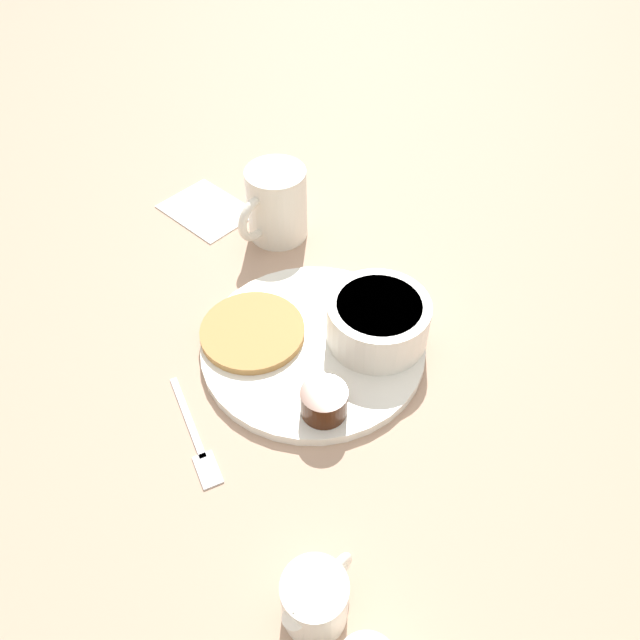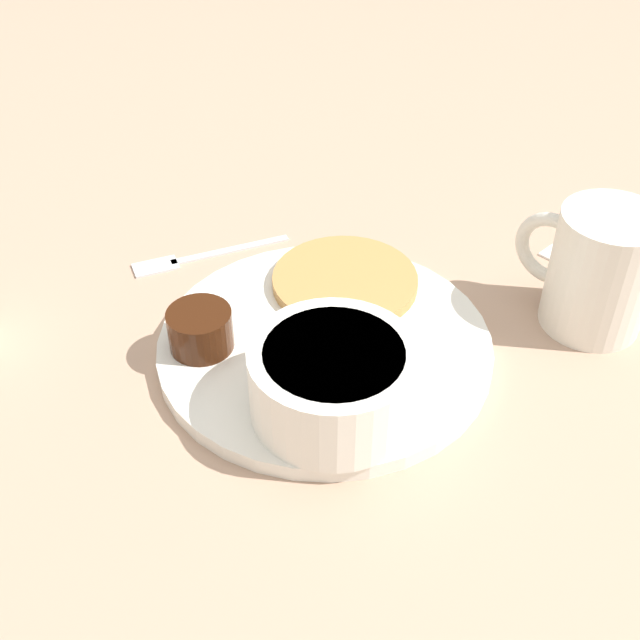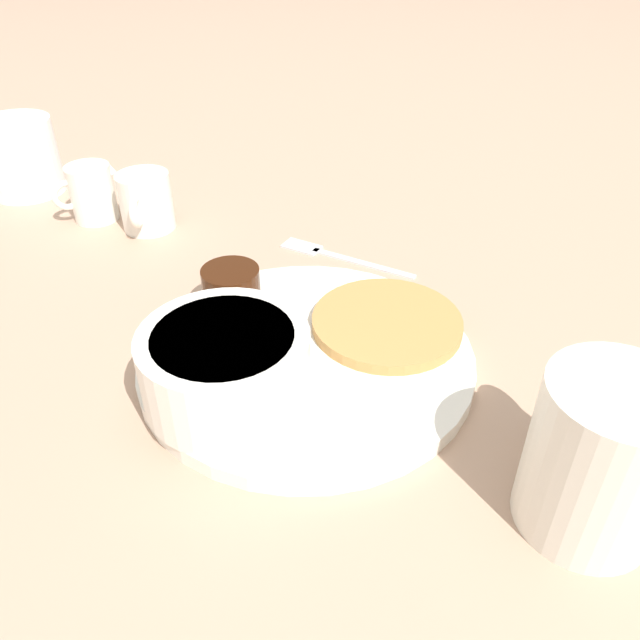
{
  "view_description": "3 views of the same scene",
  "coord_description": "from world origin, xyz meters",
  "px_view_note": "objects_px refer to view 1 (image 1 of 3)",
  "views": [
    {
      "loc": [
        0.22,
        -0.39,
        0.53
      ],
      "look_at": [
        0.0,
        0.01,
        0.04
      ],
      "focal_mm": 35.0,
      "sensor_mm": 36.0,
      "label": 1
    },
    {
      "loc": [
        0.38,
        0.23,
        0.4
      ],
      "look_at": [
        -0.0,
        -0.01,
        0.03
      ],
      "focal_mm": 45.0,
      "sensor_mm": 36.0,
      "label": 2
    },
    {
      "loc": [
        0.03,
        0.36,
        0.3
      ],
      "look_at": [
        -0.01,
        -0.0,
        0.04
      ],
      "focal_mm": 35.0,
      "sensor_mm": 36.0,
      "label": 3
    }
  ],
  "objects_px": {
    "coffee_mug": "(276,204)",
    "fork": "(197,442)",
    "creamer_pitcher_near": "(315,599)",
    "plate": "(313,346)",
    "bowl": "(378,320)"
  },
  "relations": [
    {
      "from": "coffee_mug",
      "to": "fork",
      "type": "distance_m",
      "value": 0.33
    },
    {
      "from": "coffee_mug",
      "to": "fork",
      "type": "bearing_deg",
      "value": -72.37
    },
    {
      "from": "creamer_pitcher_near",
      "to": "plate",
      "type": "bearing_deg",
      "value": 119.75
    },
    {
      "from": "plate",
      "to": "coffee_mug",
      "type": "height_order",
      "value": "coffee_mug"
    },
    {
      "from": "coffee_mug",
      "to": "creamer_pitcher_near",
      "type": "bearing_deg",
      "value": -54.77
    },
    {
      "from": "bowl",
      "to": "coffee_mug",
      "type": "xyz_separation_m",
      "value": [
        -0.2,
        0.11,
        0.01
      ]
    },
    {
      "from": "plate",
      "to": "bowl",
      "type": "height_order",
      "value": "bowl"
    },
    {
      "from": "coffee_mug",
      "to": "fork",
      "type": "height_order",
      "value": "coffee_mug"
    },
    {
      "from": "plate",
      "to": "fork",
      "type": "height_order",
      "value": "plate"
    },
    {
      "from": "coffee_mug",
      "to": "creamer_pitcher_near",
      "type": "relative_size",
      "value": 1.42
    },
    {
      "from": "creamer_pitcher_near",
      "to": "fork",
      "type": "bearing_deg",
      "value": 155.42
    },
    {
      "from": "bowl",
      "to": "creamer_pitcher_near",
      "type": "height_order",
      "value": "bowl"
    },
    {
      "from": "plate",
      "to": "bowl",
      "type": "xyz_separation_m",
      "value": [
        0.06,
        0.04,
        0.03
      ]
    },
    {
      "from": "plate",
      "to": "coffee_mug",
      "type": "distance_m",
      "value": 0.21
    },
    {
      "from": "plate",
      "to": "coffee_mug",
      "type": "relative_size",
      "value": 2.25
    }
  ]
}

